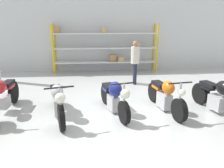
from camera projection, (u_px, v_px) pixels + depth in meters
name	position (u px, v px, depth m)	size (l,w,h in m)	color
ground_plane	(113.00, 114.00, 5.78)	(30.00, 30.00, 0.00)	#B2B7B7
back_wall	(103.00, 33.00, 10.42)	(30.00, 0.08, 3.60)	silver
shelving_rack	(105.00, 48.00, 10.26)	(4.89, 0.63, 2.24)	gold
motorcycle_red	(3.00, 96.00, 5.66)	(0.55, 2.20, 1.02)	black
motorcycle_silver	(58.00, 100.00, 5.46)	(0.82, 2.11, 1.00)	black
motorcycle_blue	(114.00, 96.00, 5.72)	(0.78, 1.95, 1.00)	black
motorcycle_orange	(165.00, 96.00, 5.90)	(0.65, 2.02, 0.98)	black
motorcycle_black	(219.00, 97.00, 5.69)	(0.72, 2.09, 1.03)	black
person_browsing	(135.00, 59.00, 8.27)	(0.35, 0.35, 1.66)	#1E2338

